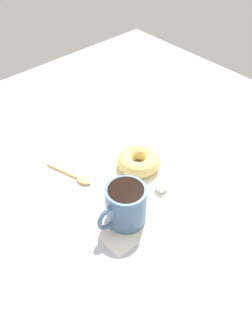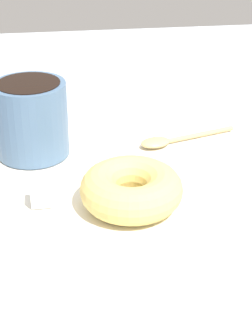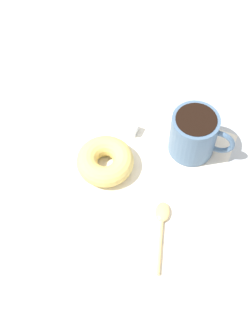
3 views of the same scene
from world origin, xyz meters
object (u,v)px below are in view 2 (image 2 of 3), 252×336
Objects in this scene: coffee_cup at (31,117)px; spoon at (168,140)px; sugar_cube at (41,195)px; donut at (131,189)px.

spoon is (15.78, 0.07, -4.01)cm from coffee_cup.
coffee_cup is 16.28cm from spoon.
sugar_cube is at bearing -86.00° from coffee_cup.
donut is at bearing -53.43° from coffee_cup.
donut is 5.09× the size of sugar_cube.
sugar_cube is (-14.99, -11.39, 0.58)cm from spoon.
sugar_cube is (-8.71, 1.49, -0.84)cm from donut.
sugar_cube is at bearing 170.29° from donut.
spoon is 18.84cm from sugar_cube.
sugar_cube is at bearing -142.77° from spoon.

